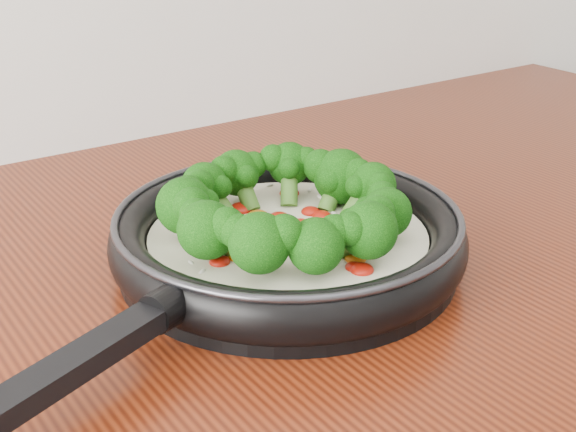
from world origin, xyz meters
TOP-DOWN VIEW (x-y plane):
  - skillet at (-0.06, 1.06)m, footprint 0.53×0.42m

SIDE VIEW (x-z plane):
  - skillet at x=-0.06m, z-range 0.89..0.98m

